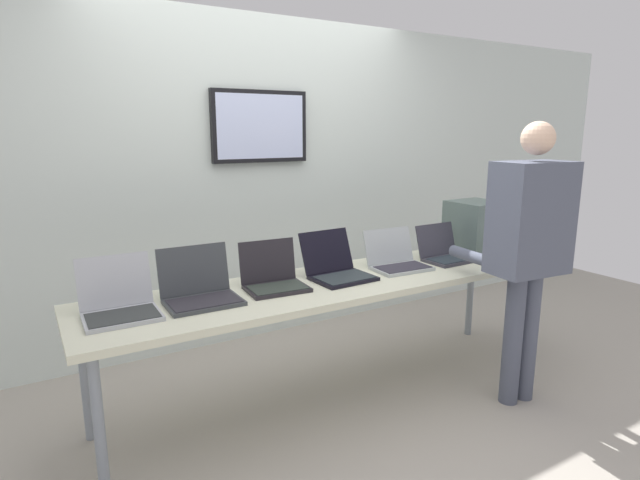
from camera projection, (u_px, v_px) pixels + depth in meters
The scene contains 11 objects.
ground at pixel (338, 394), 3.21m from camera, with size 8.00×8.00×0.04m, color #A69E92.
back_wall at pixel (260, 181), 3.90m from camera, with size 8.00×0.11×2.43m.
workbench at pixel (339, 287), 3.06m from camera, with size 3.00×0.70×0.73m.
equipment_box at pixel (475, 226), 3.76m from camera, with size 0.34×0.36×0.37m.
laptop_station_0 at pixel (119, 303), 2.45m from camera, with size 0.35×0.34×0.27m.
laptop_station_1 at pixel (200, 290), 2.66m from camera, with size 0.38×0.32×0.28m.
laptop_station_2 at pixel (273, 278), 2.88m from camera, with size 0.35×0.31×0.26m.
laptop_station_3 at pixel (337, 268), 3.09m from camera, with size 0.37×0.38×0.27m.
laptop_station_4 at pixel (397, 259), 3.30m from camera, with size 0.38×0.33×0.24m.
laptop_station_5 at pixel (445, 252), 3.51m from camera, with size 0.34×0.30×0.24m.
person at pixel (528, 238), 2.91m from camera, with size 0.47×0.62×1.66m.
Camera 1 is at (-1.59, -2.47, 1.61)m, focal length 28.67 mm.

